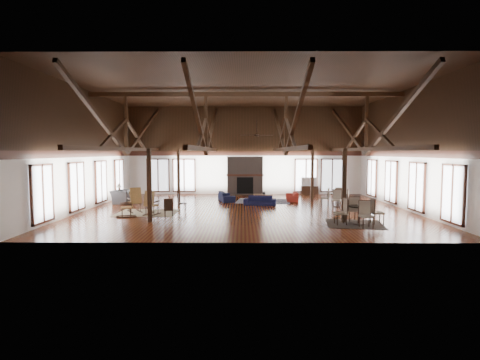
{
  "coord_description": "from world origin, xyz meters",
  "views": [
    {
      "loc": [
        -0.17,
        -18.79,
        2.9
      ],
      "look_at": [
        -0.3,
        1.0,
        1.42
      ],
      "focal_mm": 28.0,
      "sensor_mm": 36.0,
      "label": 1
    }
  ],
  "objects_px": {
    "sofa_navy_front": "(260,201)",
    "armchair": "(123,197)",
    "tv_console": "(309,190)",
    "sofa_orange": "(292,196)",
    "cafe_table_far": "(338,198)",
    "cafe_table_near": "(359,212)",
    "coffee_table": "(263,195)",
    "sofa_navy_left": "(226,196)"
  },
  "relations": [
    {
      "from": "sofa_orange",
      "to": "cafe_table_near",
      "type": "xyz_separation_m",
      "value": [
        1.7,
        -7.44,
        0.27
      ]
    },
    {
      "from": "sofa_navy_left",
      "to": "armchair",
      "type": "height_order",
      "value": "armchair"
    },
    {
      "from": "coffee_table",
      "to": "armchair",
      "type": "xyz_separation_m",
      "value": [
        -7.93,
        -1.16,
        0.03
      ]
    },
    {
      "from": "sofa_orange",
      "to": "tv_console",
      "type": "xyz_separation_m",
      "value": [
        1.61,
        3.22,
        0.04
      ]
    },
    {
      "from": "armchair",
      "to": "cafe_table_near",
      "type": "relative_size",
      "value": 0.58
    },
    {
      "from": "sofa_navy_left",
      "to": "sofa_orange",
      "type": "height_order",
      "value": "sofa_navy_left"
    },
    {
      "from": "sofa_navy_left",
      "to": "coffee_table",
      "type": "xyz_separation_m",
      "value": [
        2.16,
        -0.07,
        0.08
      ]
    },
    {
      "from": "coffee_table",
      "to": "tv_console",
      "type": "xyz_separation_m",
      "value": [
        3.38,
        3.52,
        -0.06
      ]
    },
    {
      "from": "coffee_table",
      "to": "cafe_table_far",
      "type": "height_order",
      "value": "cafe_table_far"
    },
    {
      "from": "sofa_navy_left",
      "to": "cafe_table_far",
      "type": "height_order",
      "value": "cafe_table_far"
    },
    {
      "from": "cafe_table_far",
      "to": "tv_console",
      "type": "relative_size",
      "value": 1.62
    },
    {
      "from": "armchair",
      "to": "cafe_table_far",
      "type": "distance_m",
      "value": 11.86
    },
    {
      "from": "armchair",
      "to": "tv_console",
      "type": "bearing_deg",
      "value": -54.8
    },
    {
      "from": "armchair",
      "to": "cafe_table_far",
      "type": "relative_size",
      "value": 0.63
    },
    {
      "from": "armchair",
      "to": "sofa_navy_front",
      "type": "bearing_deg",
      "value": -81.37
    },
    {
      "from": "coffee_table",
      "to": "armchair",
      "type": "bearing_deg",
      "value": -178.83
    },
    {
      "from": "armchair",
      "to": "tv_console",
      "type": "xyz_separation_m",
      "value": [
        11.31,
        4.68,
        -0.09
      ]
    },
    {
      "from": "sofa_orange",
      "to": "cafe_table_near",
      "type": "height_order",
      "value": "cafe_table_near"
    },
    {
      "from": "sofa_orange",
      "to": "armchair",
      "type": "distance_m",
      "value": 9.81
    },
    {
      "from": "armchair",
      "to": "cafe_table_near",
      "type": "height_order",
      "value": "cafe_table_near"
    },
    {
      "from": "tv_console",
      "to": "sofa_orange",
      "type": "bearing_deg",
      "value": -116.61
    },
    {
      "from": "cafe_table_near",
      "to": "sofa_orange",
      "type": "bearing_deg",
      "value": 102.87
    },
    {
      "from": "cafe_table_near",
      "to": "sofa_navy_front",
      "type": "bearing_deg",
      "value": 124.44
    },
    {
      "from": "armchair",
      "to": "tv_console",
      "type": "relative_size",
      "value": 1.01
    },
    {
      "from": "cafe_table_far",
      "to": "sofa_navy_front",
      "type": "bearing_deg",
      "value": 172.98
    },
    {
      "from": "cafe_table_near",
      "to": "sofa_navy_left",
      "type": "bearing_deg",
      "value": 127.99
    },
    {
      "from": "sofa_navy_front",
      "to": "sofa_navy_left",
      "type": "xyz_separation_m",
      "value": [
        -1.91,
        1.78,
        0.02
      ]
    },
    {
      "from": "sofa_navy_left",
      "to": "armchair",
      "type": "distance_m",
      "value": 5.9
    },
    {
      "from": "sofa_navy_left",
      "to": "armchair",
      "type": "relative_size",
      "value": 1.57
    },
    {
      "from": "cafe_table_far",
      "to": "coffee_table",
      "type": "bearing_deg",
      "value": 150.32
    },
    {
      "from": "coffee_table",
      "to": "cafe_table_near",
      "type": "xyz_separation_m",
      "value": [
        3.47,
        -7.14,
        0.17
      ]
    },
    {
      "from": "coffee_table",
      "to": "cafe_table_far",
      "type": "bearing_deg",
      "value": -36.83
    },
    {
      "from": "coffee_table",
      "to": "tv_console",
      "type": "distance_m",
      "value": 4.88
    },
    {
      "from": "sofa_orange",
      "to": "coffee_table",
      "type": "height_order",
      "value": "sofa_orange"
    },
    {
      "from": "sofa_orange",
      "to": "armchair",
      "type": "relative_size",
      "value": 1.47
    },
    {
      "from": "sofa_navy_front",
      "to": "armchair",
      "type": "xyz_separation_m",
      "value": [
        -7.67,
        0.55,
        0.13
      ]
    },
    {
      "from": "sofa_orange",
      "to": "tv_console",
      "type": "distance_m",
      "value": 3.6
    },
    {
      "from": "sofa_navy_left",
      "to": "armchair",
      "type": "bearing_deg",
      "value": 88.77
    },
    {
      "from": "sofa_orange",
      "to": "tv_console",
      "type": "bearing_deg",
      "value": 157.57
    },
    {
      "from": "cafe_table_near",
      "to": "cafe_table_far",
      "type": "xyz_separation_m",
      "value": [
        0.42,
        4.92,
        -0.04
      ]
    },
    {
      "from": "cafe_table_near",
      "to": "tv_console",
      "type": "xyz_separation_m",
      "value": [
        -0.09,
        10.66,
        -0.23
      ]
    },
    {
      "from": "sofa_navy_front",
      "to": "armchair",
      "type": "distance_m",
      "value": 7.69
    }
  ]
}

